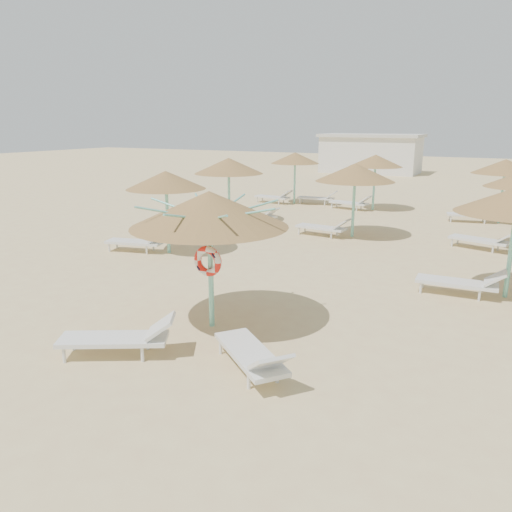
% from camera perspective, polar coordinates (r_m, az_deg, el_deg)
% --- Properties ---
extents(ground, '(120.00, 120.00, 0.00)m').
position_cam_1_polar(ground, '(10.60, -5.98, -8.04)').
color(ground, '#D6C082').
rests_on(ground, ground).
extents(main_palapa, '(3.17, 3.17, 2.84)m').
position_cam_1_polar(main_palapa, '(9.94, -5.37, 5.29)').
color(main_palapa, '#7BD5C2').
rests_on(main_palapa, ground).
extents(lounger_main_a, '(2.13, 1.57, 0.76)m').
position_cam_1_polar(lounger_main_a, '(9.49, -15.17, -8.95)').
color(lounger_main_a, silver).
rests_on(lounger_main_a, ground).
extents(lounger_main_b, '(1.99, 1.78, 0.75)m').
position_cam_1_polar(lounger_main_b, '(8.54, -0.33, -11.23)').
color(lounger_main_b, silver).
rests_on(lounger_main_b, ground).
extents(palapa_field, '(18.65, 19.03, 2.73)m').
position_cam_1_polar(palapa_field, '(19.23, 18.35, 8.76)').
color(palapa_field, '#7BD5C2').
rests_on(palapa_field, ground).
extents(service_hut, '(8.40, 4.40, 3.25)m').
position_cam_1_polar(service_hut, '(44.66, 12.97, 11.37)').
color(service_hut, silver).
rests_on(service_hut, ground).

